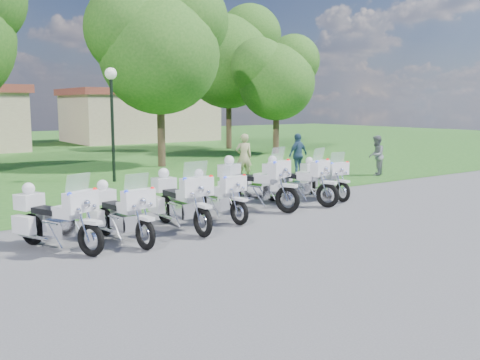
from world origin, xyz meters
TOP-DOWN VIEW (x-y plane):
  - ground at (0.00, 0.00)m, footprint 100.00×100.00m
  - grass_lawn at (0.00, 27.00)m, footprint 100.00×48.00m
  - motorcycle_0 at (-4.49, 0.68)m, footprint 1.38×2.21m
  - motorcycle_1 at (-3.15, 0.55)m, footprint 0.94×2.26m
  - motorcycle_2 at (-1.55, 0.86)m, footprint 0.81×2.46m
  - motorcycle_3 at (-0.29, 1.26)m, footprint 0.85×2.22m
  - motorcycle_4 at (1.30, 1.80)m, footprint 1.43×2.52m
  - motorcycle_5 at (2.78, 1.71)m, footprint 1.36×2.40m
  - motorcycle_6 at (4.17, 2.00)m, footprint 0.81×2.21m
  - lamp_post at (0.18, 9.07)m, footprint 0.44×0.44m
  - tree_2 at (3.94, 12.64)m, footprint 6.49×5.54m
  - tree_3 at (12.57, 14.70)m, footprint 5.25×4.48m
  - tree_4 at (12.34, 19.38)m, footprint 7.06×6.02m
  - building_east at (11.00, 30.00)m, footprint 11.44×7.28m
  - bystander_a at (4.42, 6.57)m, footprint 0.76×0.62m
  - bystander_b at (9.67, 4.57)m, footprint 1.00×0.94m
  - bystander_c at (6.89, 6.23)m, footprint 1.07×0.56m

SIDE VIEW (x-z plane):
  - ground at x=0.00m, z-range 0.00..0.00m
  - grass_lawn at x=0.00m, z-range 0.00..0.01m
  - motorcycle_6 at x=4.17m, z-range -0.12..1.36m
  - motorcycle_3 at x=-0.29m, z-range -0.12..1.37m
  - motorcycle_1 at x=-3.15m, z-range -0.12..1.40m
  - motorcycle_0 at x=-4.49m, z-range -0.13..1.46m
  - motorcycle_2 at x=-1.55m, z-range -0.14..1.52m
  - motorcycle_5 at x=2.78m, z-range -0.14..1.54m
  - motorcycle_4 at x=1.30m, z-range -0.14..1.62m
  - bystander_b at x=9.67m, z-range 0.00..1.64m
  - bystander_c at x=6.89m, z-range 0.00..1.74m
  - bystander_a at x=4.42m, z-range 0.00..1.78m
  - building_east at x=11.00m, z-range 0.02..4.12m
  - lamp_post at x=0.18m, z-range 1.08..5.32m
  - tree_3 at x=12.57m, z-range 1.13..8.13m
  - tree_2 at x=3.94m, z-range 1.40..10.05m
  - tree_4 at x=12.34m, z-range 1.52..10.93m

